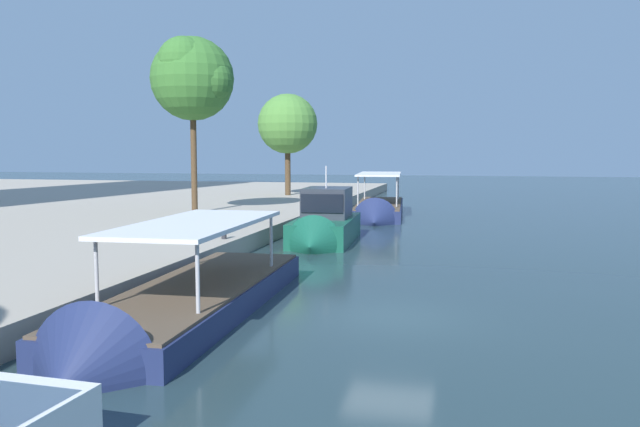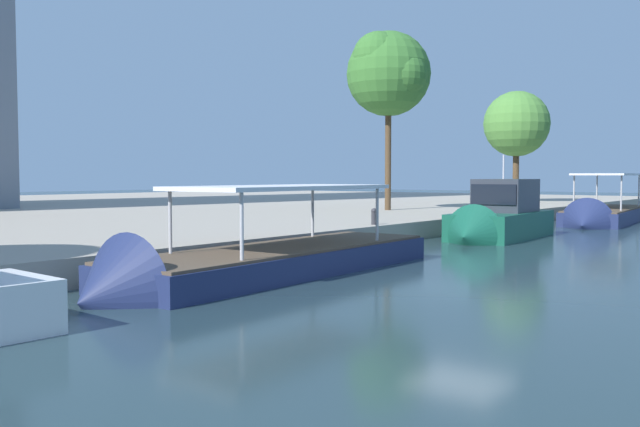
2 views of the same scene
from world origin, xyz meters
TOP-DOWN VIEW (x-y plane):
  - ground_plane at (0.00, 0.00)m, footprint 220.00×220.00m
  - tour_boat_2 at (-1.83, 5.52)m, footprint 13.20×3.71m
  - motor_yacht_3 at (14.09, 5.14)m, footprint 8.25×3.26m
  - tour_boat_4 at (28.23, 4.33)m, footprint 14.02×4.49m
  - mooring_bollard_0 at (8.64, 8.40)m, footprint 0.25×0.25m
  - tree_3 at (37.28, 13.68)m, footprint 5.21×5.21m
  - tree_4 at (19.60, 14.64)m, footprint 5.13×5.25m

SIDE VIEW (x-z plane):
  - ground_plane at x=0.00m, z-range 0.00..0.00m
  - tour_boat_2 at x=-1.83m, z-range -1.72..2.27m
  - tour_boat_4 at x=28.23m, z-range -1.80..2.54m
  - motor_yacht_3 at x=14.09m, z-range -1.71..3.20m
  - mooring_bollard_0 at x=8.64m, z-range 0.86..1.57m
  - tree_3 at x=37.28m, z-range 2.69..11.54m
  - tree_4 at x=19.60m, z-range 3.79..14.67m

